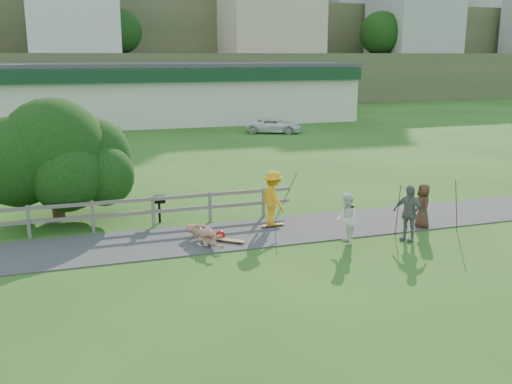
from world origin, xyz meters
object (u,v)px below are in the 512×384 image
Objects in this scene: car_white at (274,125)px; spectator_a at (347,219)px; car_silver at (88,130)px; tree at (56,174)px; bbq at (159,209)px; spectator_c at (423,206)px; skater_rider at (273,201)px; skater_fallen at (205,235)px; spectator_b at (409,213)px.

spectator_a is at bearing -170.27° from car_white.
tree is at bearing -174.36° from car_silver.
tree is 3.89m from bbq.
car_white is at bearing 52.07° from tree.
tree is (-8.55, 5.70, 0.88)m from spectator_a.
spectator_c is 0.37× the size of car_white.
skater_fallen is at bearing 102.87° from skater_rider.
spectator_c reaches higher than bbq.
bbq is (3.38, -1.49, -1.21)m from tree.
car_white is 4.38× the size of bbq.
bbq is at bearing 90.76° from skater_fallen.
car_white is at bearing 47.97° from skater_fallen.
spectator_b is 1.17× the size of spectator_c.
tree is at bearing 166.84° from car_white.
skater_rider is 1.95× the size of bbq.
bbq is (-8.44, 3.47, -0.29)m from spectator_c.
bbq is (-5.17, 4.21, -0.33)m from spectator_a.
spectator_a is (1.56, -2.40, -0.13)m from skater_rider.
spectator_c is at bearing -147.37° from car_silver.
skater_fallen is 7.52m from spectator_c.
spectator_c is (1.23, 1.02, -0.13)m from spectator_b.
skater_rider reaches higher than car_white.
skater_fallen is at bearing -80.30° from spectator_c.
spectator_b is 1.88× the size of bbq.
skater_fallen is 1.17× the size of spectator_c.
spectator_b is 0.43× the size of car_white.
skater_rider is 2.87m from spectator_a.
car_silver is at bearing 170.27° from spectator_b.
tree is at bearing 55.52° from skater_rider.
spectator_b is 0.40× the size of car_silver.
bbq is (-3.60, 1.82, -0.46)m from skater_rider.
spectator_b is 27.46m from car_silver.
spectator_a reaches higher than car_white.
skater_fallen is 0.31× the size of tree.
car_silver is at bearing -144.02° from spectator_c.
spectator_b reaches higher than bbq.
car_silver is 21.58m from bbq.
spectator_b reaches higher than car_white.
spectator_b is at bearing -36.21° from spectator_c.
car_white is (4.80, 25.72, -0.32)m from spectator_b.
car_silver is at bearing 78.55° from skater_fallen.
spectator_a is at bearing -156.14° from skater_rider.
car_white is at bearing -178.99° from spectator_a.
spectator_a is at bearing -34.84° from skater_fallen.
skater_rider reaches higher than skater_fallen.
spectator_c is 0.26× the size of tree.
spectator_c is at bearing -12.89° from bbq.
car_silver is (-10.04, 24.98, -0.04)m from spectator_c.
skater_rider reaches higher than spectator_c.
spectator_c is at bearing -21.80° from skater_fallen.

